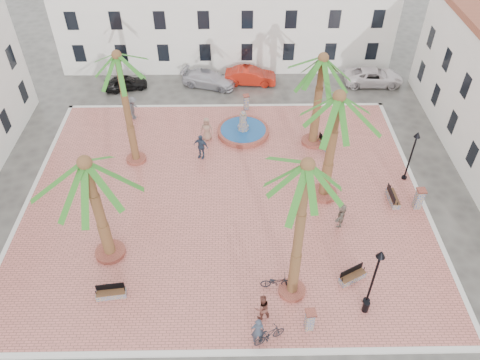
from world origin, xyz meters
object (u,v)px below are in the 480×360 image
at_px(palm_sw, 88,176).
at_px(bicycle_a, 276,282).
at_px(cyclist_a, 258,331).
at_px(car_silver, 209,79).
at_px(palm_e, 337,110).
at_px(lamppost_e, 413,148).
at_px(fountain, 243,130).
at_px(palm_nw, 119,67).
at_px(palm_ne, 322,70).
at_px(car_white, 374,77).
at_px(car_black, 126,83).
at_px(car_red, 250,76).
at_px(pedestrian_fountain_b, 201,146).
at_px(lamppost_s, 376,269).
at_px(bollard_e, 419,198).
at_px(bench_s, 111,294).
at_px(bicycle_b, 269,335).
at_px(palm_s, 306,181).
at_px(bench_e, 393,198).
at_px(pedestrian_fountain_a, 207,129).
at_px(bench_se, 352,277).
at_px(bollard_se, 310,320).
at_px(bollard_n, 246,102).
at_px(pedestrian_north, 133,108).
at_px(litter_bin, 366,307).
at_px(bench_ne, 325,145).
at_px(cyclist_b, 262,307).
at_px(pedestrian_east, 341,215).

distance_m(palm_sw, bicycle_a, 11.33).
height_order(cyclist_a, car_silver, cyclist_a).
distance_m(palm_e, bicycle_a, 10.26).
relative_size(palm_sw, lamppost_e, 1.85).
xyz_separation_m(fountain, palm_nw, (-7.80, -3.12, 7.14)).
bearing_deg(palm_ne, car_white, 53.21).
bearing_deg(car_black, car_red, -100.73).
bearing_deg(pedestrian_fountain_b, lamppost_s, -29.18).
bearing_deg(bollard_e, palm_sw, -169.53).
xyz_separation_m(bench_s, bicycle_b, (8.34, -2.72, 0.28)).
bearing_deg(car_white, palm_s, 158.19).
xyz_separation_m(bench_e, pedestrian_fountain_a, (-12.40, 6.87, 0.71)).
distance_m(bollard_e, car_white, 15.80).
xyz_separation_m(palm_nw, lamppost_s, (14.08, -12.16, -4.56)).
bearing_deg(fountain, palm_e, -53.18).
xyz_separation_m(bench_e, lamppost_s, (-3.37, -7.67, 2.62)).
relative_size(bench_se, bollard_se, 1.15).
bearing_deg(bollard_n, bollard_e, -47.21).
xyz_separation_m(palm_nw, pedestrian_north, (-0.92, 5.33, -6.45)).
height_order(palm_ne, bicycle_a, palm_ne).
xyz_separation_m(bicycle_b, car_red, (-0.13, 25.22, 0.08)).
bearing_deg(palm_sw, palm_e, 19.92).
bearing_deg(car_silver, bollard_e, -121.28).
xyz_separation_m(lamppost_s, litter_bin, (-0.19, -0.51, -2.52)).
distance_m(bench_se, bench_ne, 11.97).
bearing_deg(cyclist_a, bicycle_b, 175.78).
bearing_deg(palm_s, bench_ne, 73.62).
distance_m(palm_sw, car_silver, 20.59).
xyz_separation_m(bollard_se, bollard_n, (-2.68, 20.13, -0.05)).
relative_size(fountain, bollard_se, 2.77).
xyz_separation_m(palm_s, bollard_se, (0.63, -2.21, -7.40)).
bearing_deg(cyclist_a, bench_se, -150.58).
height_order(cyclist_b, car_silver, cyclist_b).
distance_m(fountain, litter_bin, 16.93).
xyz_separation_m(bench_se, pedestrian_east, (0.02, 4.16, 0.61)).
xyz_separation_m(palm_sw, car_silver, (5.12, 19.17, -5.51)).
height_order(bollard_n, cyclist_b, cyclist_b).
relative_size(fountain, cyclist_a, 2.13).
xyz_separation_m(bench_ne, bollard_e, (4.95, -6.39, 0.55)).
relative_size(cyclist_a, pedestrian_fountain_b, 0.95).
height_order(palm_s, bench_se, palm_s).
height_order(bollard_n, pedestrian_east, pedestrian_east).
height_order(bench_s, bollard_e, bollard_e).
relative_size(palm_e, pedestrian_east, 4.71).
bearing_deg(car_black, palm_s, -164.61).
xyz_separation_m(fountain, bollard_e, (11.05, -8.23, 0.52)).
relative_size(lamppost_e, bicycle_b, 2.29).
relative_size(bench_ne, lamppost_s, 0.42).
relative_size(palm_ne, bench_se, 4.44).
height_order(pedestrian_north, pedestrian_east, pedestrian_north).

